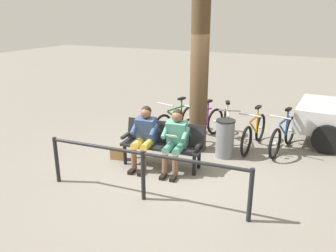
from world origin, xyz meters
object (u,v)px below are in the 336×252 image
(person_companion, at_px, (144,134))
(bicycle_orange, at_px, (283,135))
(bicycle_silver, at_px, (227,127))
(bicycle_purple, at_px, (177,122))
(litter_bin, at_px, (225,138))
(bicycle_green, at_px, (254,133))
(person_reading, at_px, (176,138))
(tree_trunk, at_px, (199,73))
(bench, at_px, (163,141))
(bicycle_black, at_px, (203,125))
(handbag, at_px, (118,154))

(person_companion, bearing_deg, bicycle_orange, -145.54)
(bicycle_silver, bearing_deg, bicycle_purple, -104.01)
(litter_bin, relative_size, bicycle_green, 0.48)
(person_reading, relative_size, bicycle_green, 0.72)
(tree_trunk, height_order, bicycle_green, tree_trunk)
(person_reading, bearing_deg, bicycle_green, -126.97)
(bicycle_green, bearing_deg, bicycle_orange, 105.14)
(bench, xyz_separation_m, person_companion, (0.31, 0.19, 0.16))
(tree_trunk, bearing_deg, bicycle_green, -150.58)
(bicycle_orange, height_order, bicycle_silver, same)
(bench, bearing_deg, bicycle_black, -102.87)
(litter_bin, height_order, bicycle_purple, bicycle_purple)
(handbag, xyz_separation_m, tree_trunk, (-1.31, -1.20, 1.59))
(bench, distance_m, bicycle_purple, 1.73)
(litter_bin, bearing_deg, tree_trunk, -10.26)
(person_reading, height_order, tree_trunk, tree_trunk)
(bench, xyz_separation_m, tree_trunk, (-0.34, -1.03, 1.21))
(person_reading, bearing_deg, person_companion, -0.05)
(litter_bin, relative_size, bicycle_purple, 0.50)
(bicycle_orange, height_order, bicycle_green, same)
(bicycle_black, bearing_deg, bicycle_orange, 109.02)
(bicycle_orange, xyz_separation_m, bicycle_purple, (2.50, 0.10, 0.00))
(person_reading, distance_m, bicycle_black, 1.86)
(person_reading, height_order, bicycle_orange, person_reading)
(bench, bearing_deg, bicycle_orange, -144.55)
(person_companion, xyz_separation_m, litter_bin, (-1.30, -1.11, -0.26))
(bicycle_black, xyz_separation_m, bicycle_purple, (0.67, 0.03, 0.00))
(person_companion, relative_size, handbag, 4.00)
(bicycle_orange, bearing_deg, bench, -39.15)
(person_companion, xyz_separation_m, bicycle_green, (-1.76, -1.85, -0.30))
(person_companion, relative_size, bicycle_black, 0.74)
(tree_trunk, distance_m, bicycle_silver, 1.61)
(bench, distance_m, bicycle_black, 1.72)
(bicycle_green, bearing_deg, person_companion, -38.11)
(person_companion, height_order, bicycle_purple, person_companion)
(tree_trunk, xyz_separation_m, bicycle_silver, (-0.45, -0.74, -1.35))
(person_companion, distance_m, bicycle_purple, 1.88)
(person_companion, relative_size, bicycle_orange, 0.72)
(handbag, relative_size, tree_trunk, 0.09)
(bicycle_silver, xyz_separation_m, bicycle_black, (0.56, 0.08, 0.00))
(person_reading, xyz_separation_m, bicycle_green, (-1.12, -1.79, -0.31))
(person_companion, xyz_separation_m, handbag, (0.66, -0.03, -0.54))
(bicycle_silver, bearing_deg, bench, -43.46)
(bicycle_green, xyz_separation_m, bicycle_black, (1.21, -0.04, 0.00))
(bench, bearing_deg, litter_bin, -142.50)
(bench, distance_m, bicycle_silver, 1.95)
(handbag, relative_size, bicycle_purple, 0.18)
(litter_bin, xyz_separation_m, bicycle_silver, (0.20, -0.86, -0.05))
(bicycle_orange, xyz_separation_m, bicycle_green, (0.62, 0.11, 0.00))
(person_companion, xyz_separation_m, bicycle_black, (-0.54, -1.89, -0.30))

